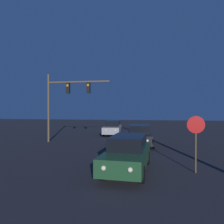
{
  "coord_description": "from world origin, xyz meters",
  "views": [
    {
      "loc": [
        2.39,
        1.47,
        2.8
      ],
      "look_at": [
        0.0,
        15.25,
        2.64
      ],
      "focal_mm": 35.0,
      "sensor_mm": 36.0,
      "label": 1
    }
  ],
  "objects": [
    {
      "name": "car_near",
      "position": [
        1.41,
        11.39,
        0.83
      ],
      "size": [
        2.01,
        4.94,
        1.59
      ],
      "rotation": [
        0.0,
        0.0,
        3.08
      ],
      "color": "#1E4728",
      "rests_on": "ground_plane"
    },
    {
      "name": "traffic_signal_mast",
      "position": [
        -4.84,
        19.17,
        3.94
      ],
      "size": [
        5.49,
        0.3,
        5.85
      ],
      "color": "brown",
      "rests_on": "ground_plane"
    },
    {
      "name": "stop_sign",
      "position": [
        4.39,
        11.55,
        1.77
      ],
      "size": [
        0.77,
        0.07,
        2.52
      ],
      "color": "brown",
      "rests_on": "ground_plane"
    },
    {
      "name": "car_mid",
      "position": [
        1.61,
        18.5,
        0.83
      ],
      "size": [
        2.02,
        4.94,
        1.59
      ],
      "rotation": [
        0.0,
        0.0,
        3.21
      ],
      "color": "black",
      "rests_on": "ground_plane"
    },
    {
      "name": "car_far",
      "position": [
        -1.62,
        24.94,
        0.83
      ],
      "size": [
        2.08,
        4.95,
        1.59
      ],
      "rotation": [
        0.0,
        0.0,
        3.22
      ],
      "color": "#99999E",
      "rests_on": "ground_plane"
    }
  ]
}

